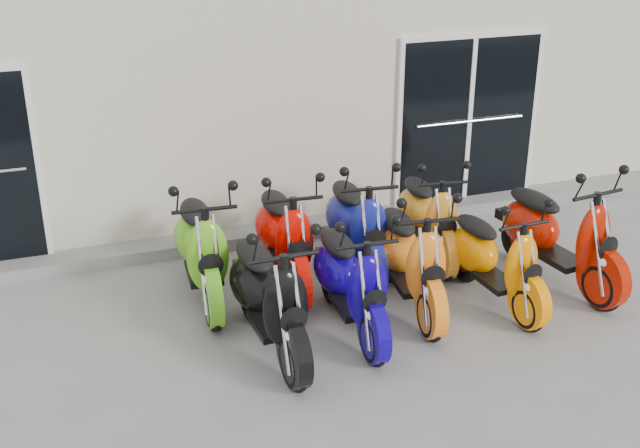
# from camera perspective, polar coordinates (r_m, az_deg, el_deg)

# --- Properties ---
(ground) EXTENTS (80.00, 80.00, 0.00)m
(ground) POSITION_cam_1_polar(r_m,az_deg,el_deg) (8.20, 1.43, -6.39)
(ground) COLOR gray
(ground) RESTS_ON ground
(building) EXTENTS (14.00, 6.00, 3.20)m
(building) POSITION_cam_1_polar(r_m,az_deg,el_deg) (12.36, -7.39, 11.64)
(building) COLOR beige
(building) RESTS_ON ground
(front_step) EXTENTS (14.00, 0.40, 0.15)m
(front_step) POSITION_cam_1_polar(r_m,az_deg,el_deg) (9.87, -2.79, -0.53)
(front_step) COLOR gray
(front_step) RESTS_ON ground
(door_right) EXTENTS (2.02, 0.08, 2.22)m
(door_right) POSITION_cam_1_polar(r_m,az_deg,el_deg) (10.60, 10.50, 7.60)
(door_right) COLOR black
(door_right) RESTS_ON front_step
(scooter_front_black) EXTENTS (0.76, 1.97, 1.44)m
(scooter_front_black) POSITION_cam_1_polar(r_m,az_deg,el_deg) (7.27, -3.68, -4.12)
(scooter_front_black) COLOR black
(scooter_front_black) RESTS_ON ground
(scooter_front_blue) EXTENTS (0.75, 1.87, 1.36)m
(scooter_front_blue) POSITION_cam_1_polar(r_m,az_deg,el_deg) (7.60, 2.21, -3.08)
(scooter_front_blue) COLOR #0F0088
(scooter_front_blue) RESTS_ON ground
(scooter_front_orange_a) EXTENTS (0.92, 1.98, 1.41)m
(scooter_front_orange_a) POSITION_cam_1_polar(r_m,az_deg,el_deg) (8.05, 6.45, -1.47)
(scooter_front_orange_a) COLOR orange
(scooter_front_orange_a) RESTS_ON ground
(scooter_front_orange_b) EXTENTS (0.73, 1.77, 1.29)m
(scooter_front_orange_b) POSITION_cam_1_polar(r_m,az_deg,el_deg) (8.30, 12.45, -1.60)
(scooter_front_orange_b) COLOR #FF8900
(scooter_front_orange_b) RESTS_ON ground
(scooter_front_red) EXTENTS (0.95, 2.06, 1.47)m
(scooter_front_red) POSITION_cam_1_polar(r_m,az_deg,el_deg) (8.87, 16.76, 0.23)
(scooter_front_red) COLOR #AE1301
(scooter_front_red) RESTS_ON ground
(scooter_back_green) EXTENTS (0.85, 2.01, 1.45)m
(scooter_back_green) POSITION_cam_1_polar(r_m,az_deg,el_deg) (8.27, -8.49, -0.72)
(scooter_back_green) COLOR #62C21D
(scooter_back_green) RESTS_ON ground
(scooter_back_red) EXTENTS (0.85, 1.96, 1.41)m
(scooter_back_red) POSITION_cam_1_polar(r_m,az_deg,el_deg) (8.50, -2.57, 0.06)
(scooter_back_red) COLOR #E80700
(scooter_back_red) RESTS_ON ground
(scooter_back_blue) EXTENTS (0.92, 2.00, 1.43)m
(scooter_back_blue) POSITION_cam_1_polar(r_m,az_deg,el_deg) (8.75, 2.64, 0.80)
(scooter_back_blue) COLOR navy
(scooter_back_blue) RESTS_ON ground
(scooter_back_yellow) EXTENTS (0.88, 1.84, 1.31)m
(scooter_back_yellow) POSITION_cam_1_polar(r_m,az_deg,el_deg) (9.21, 7.73, 1.37)
(scooter_back_yellow) COLOR orange
(scooter_back_yellow) RESTS_ON ground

